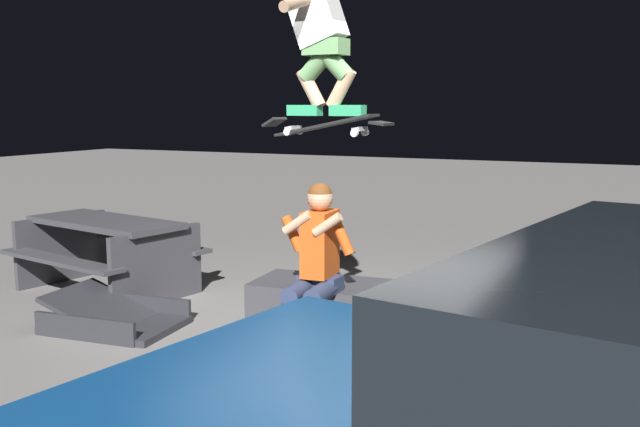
# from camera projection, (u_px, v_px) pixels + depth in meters

# --- Properties ---
(ground_plane) EXTENTS (40.00, 40.00, 0.00)m
(ground_plane) POSITION_uv_depth(u_px,v_px,m) (342.00, 340.00, 5.88)
(ground_plane) COLOR slate
(ledge_box_main) EXTENTS (1.60, 0.72, 0.48)m
(ledge_box_main) POSITION_uv_depth(u_px,v_px,m) (349.00, 314.00, 5.76)
(ledge_box_main) COLOR #38383D
(ledge_box_main) RESTS_ON ground
(person_sitting_on_ledge) EXTENTS (0.59, 0.76, 1.32)m
(person_sitting_on_ledge) POSITION_uv_depth(u_px,v_px,m) (315.00, 262.00, 5.41)
(person_sitting_on_ledge) COLOR #2D3856
(person_sitting_on_ledge) RESTS_ON ground
(skateboard) EXTENTS (1.03, 0.26, 0.18)m
(skateboard) POSITION_uv_depth(u_px,v_px,m) (326.00, 126.00, 5.37)
(skateboard) COLOR black
(skater_airborne) EXTENTS (0.62, 0.89, 1.12)m
(skater_airborne) POSITION_uv_depth(u_px,v_px,m) (319.00, 31.00, 5.29)
(skater_airborne) COLOR #2D9E66
(kicker_ramp) EXTENTS (1.13, 0.87, 0.42)m
(kicker_ramp) POSITION_uv_depth(u_px,v_px,m) (115.00, 320.00, 6.18)
(kicker_ramp) COLOR #28282D
(kicker_ramp) RESTS_ON ground
(picnic_table_back) EXTENTS (1.93, 1.65, 0.75)m
(picnic_table_back) POSITION_uv_depth(u_px,v_px,m) (106.00, 244.00, 7.34)
(picnic_table_back) COLOR #38383D
(picnic_table_back) RESTS_ON ground
(trash_bin) EXTENTS (0.56, 0.56, 0.82)m
(trash_bin) POSITION_uv_depth(u_px,v_px,m) (585.00, 397.00, 3.68)
(trash_bin) COLOR #47474C
(trash_bin) RESTS_ON ground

